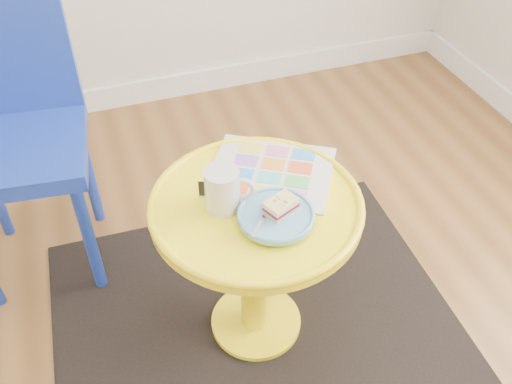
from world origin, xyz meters
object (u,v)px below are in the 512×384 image
object	(u,v)px
plate	(276,216)
side_table	(256,242)
chair	(13,120)
newspaper	(271,172)
mug	(223,189)

from	to	relation	value
plate	side_table	bearing A→B (deg)	106.87
chair	newspaper	world-z (taller)	chair
side_table	chair	bearing A→B (deg)	135.01
chair	newspaper	xyz separation A→B (m)	(0.69, -0.50, -0.01)
newspaper	mug	bearing A→B (deg)	-119.87
chair	mug	bearing A→B (deg)	-42.19
mug	side_table	bearing A→B (deg)	13.03
newspaper	chair	bearing A→B (deg)	175.42
chair	newspaper	size ratio (longest dim) A/B	2.86
plate	newspaper	bearing A→B (deg)	73.25
newspaper	side_table	bearing A→B (deg)	-96.45
side_table	chair	xyz separation A→B (m)	(-0.60, 0.60, 0.17)
chair	plate	size ratio (longest dim) A/B	4.89
mug	newspaper	bearing A→B (deg)	51.43
newspaper	plate	size ratio (longest dim) A/B	1.71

